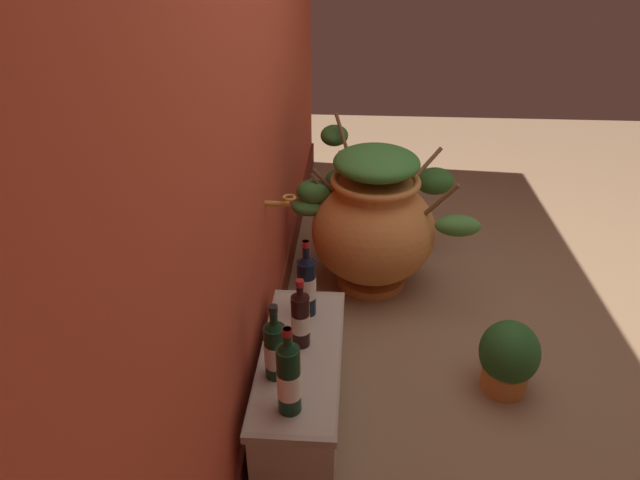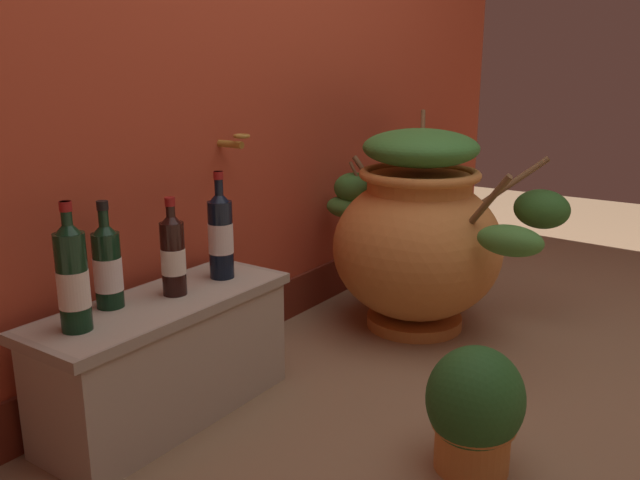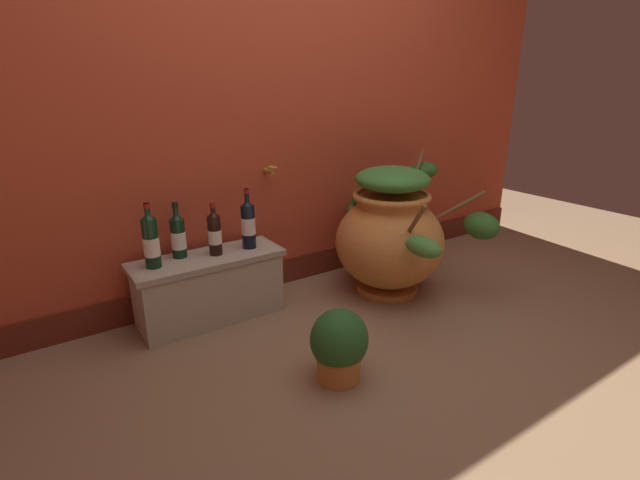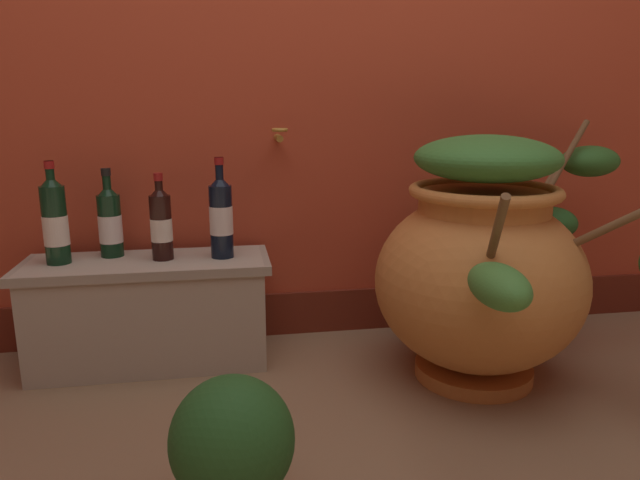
{
  "view_description": "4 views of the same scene",
  "coord_description": "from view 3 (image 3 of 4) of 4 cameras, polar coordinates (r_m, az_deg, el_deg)",
  "views": [
    {
      "loc": [
        -2.17,
        0.74,
        1.75
      ],
      "look_at": [
        -0.03,
        0.88,
        0.53
      ],
      "focal_mm": 31.81,
      "sensor_mm": 36.0,
      "label": 1
    },
    {
      "loc": [
        -1.78,
        -0.45,
        1.01
      ],
      "look_at": [
        -0.01,
        0.76,
        0.44
      ],
      "focal_mm": 37.4,
      "sensor_mm": 36.0,
      "label": 2
    },
    {
      "loc": [
        -1.37,
        -1.32,
        1.26
      ],
      "look_at": [
        0.02,
        0.73,
        0.39
      ],
      "focal_mm": 26.23,
      "sensor_mm": 36.0,
      "label": 3
    },
    {
      "loc": [
        -0.32,
        -0.98,
        0.86
      ],
      "look_at": [
        -0.02,
        0.79,
        0.44
      ],
      "focal_mm": 32.46,
      "sensor_mm": 36.0,
      "label": 4
    }
  ],
  "objects": [
    {
      "name": "terracotta_urn",
      "position": [
        2.83,
        8.75,
        0.91
      ],
      "size": [
        0.93,
        0.95,
        0.81
      ],
      "color": "#CC7F3D",
      "rests_on": "ground_plane"
    },
    {
      "name": "wine_bottle_back",
      "position": [
        2.52,
        -12.74,
        0.94
      ],
      "size": [
        0.07,
        0.07,
        0.28
      ],
      "color": "black",
      "rests_on": "stone_ledge"
    },
    {
      "name": "stone_ledge",
      "position": [
        2.6,
        -13.34,
        -5.39
      ],
      "size": [
        0.8,
        0.3,
        0.36
      ],
      "color": "#B2A893",
      "rests_on": "ground_plane"
    },
    {
      "name": "potted_shrub",
      "position": [
        2.06,
        2.35,
        -12.73
      ],
      "size": [
        0.26,
        0.25,
        0.33
      ],
      "color": "#CC7F3D",
      "rests_on": "ground_plane"
    },
    {
      "name": "ground_plane",
      "position": [
        2.28,
        10.28,
        -14.53
      ],
      "size": [
        7.0,
        7.0,
        0.0
      ],
      "primitive_type": "plane",
      "color": "#896B4C"
    },
    {
      "name": "back_wall",
      "position": [
        2.87,
        -5.9,
        19.85
      ],
      "size": [
        4.4,
        0.33,
        2.6
      ],
      "color": "#B74228",
      "rests_on": "ground_plane"
    },
    {
      "name": "wine_bottle_right",
      "position": [
        2.53,
        -16.93,
        0.59
      ],
      "size": [
        0.08,
        0.08,
        0.3
      ],
      "color": "black",
      "rests_on": "stone_ledge"
    },
    {
      "name": "wine_bottle_left",
      "position": [
        2.58,
        -8.75,
        2.06
      ],
      "size": [
        0.08,
        0.08,
        0.33
      ],
      "color": "black",
      "rests_on": "stone_ledge"
    },
    {
      "name": "wine_bottle_middle",
      "position": [
        2.43,
        -19.94,
        -0.04
      ],
      "size": [
        0.08,
        0.08,
        0.33
      ],
      "color": "black",
      "rests_on": "stone_ledge"
    }
  ]
}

